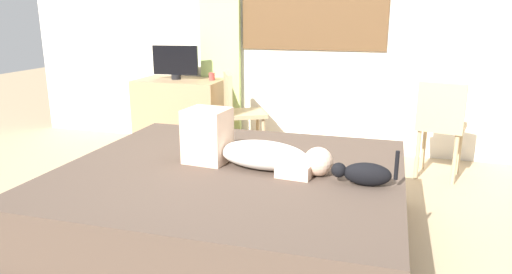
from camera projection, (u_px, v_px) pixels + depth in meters
The scene contains 11 objects.
ground_plane at pixel (224, 250), 2.87m from camera, with size 16.00×16.00×0.00m, color tan.
back_wall_with_window at pixel (304, 9), 4.73m from camera, with size 6.40×0.14×2.90m.
bed at pixel (232, 206), 2.91m from camera, with size 2.11×1.92×0.50m.
person_lying at pixel (249, 149), 2.84m from camera, with size 0.94×0.34×0.34m.
cat at pixel (364, 174), 2.54m from camera, with size 0.36×0.11×0.21m.
desk at pixel (182, 114), 4.97m from camera, with size 0.90×0.56×0.74m.
tv_monitor at pixel (175, 62), 4.84m from camera, with size 0.48×0.10×0.35m.
cup at pixel (212, 76), 4.81m from camera, with size 0.06×0.06×0.08m, color #B23D38.
chair_by_desk at pixel (238, 109), 4.53m from camera, with size 0.51×0.51×0.86m.
chair_spare at pixel (441, 123), 3.98m from camera, with size 0.46×0.46×0.86m.
curtain_left at pixel (220, 24), 4.89m from camera, with size 0.44×0.06×2.61m, color #ADCC75.
Camera 1 is at (0.92, -2.43, 1.43)m, focal length 32.58 mm.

